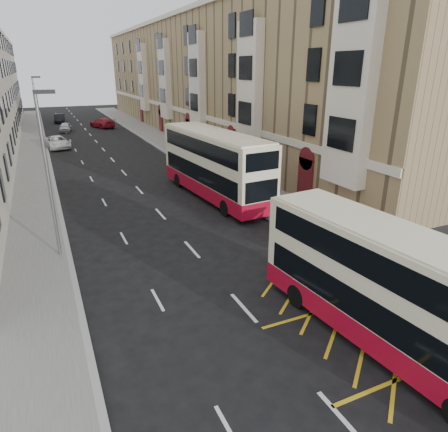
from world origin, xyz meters
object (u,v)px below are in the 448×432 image
pedestrian_far (363,251)px  car_dark (59,118)px  street_lamp_near (48,168)px  double_decker_rear (215,165)px  double_decker_front (392,291)px  white_van (57,142)px  street_lamp_far (38,110)px  car_silver (65,127)px  car_red (102,123)px  pedestrian_mid (448,277)px  pedestrian_near (414,271)px

pedestrian_far → car_dark: pedestrian_far is taller
street_lamp_near → double_decker_rear: size_ratio=0.65×
double_decker_front → car_dark: double_decker_front is taller
white_van → street_lamp_near: bearing=-101.7°
street_lamp_far → car_silver: 15.22m
street_lamp_far → car_red: street_lamp_far is taller
street_lamp_near → pedestrian_far: street_lamp_near is taller
street_lamp_near → double_decker_front: size_ratio=0.75×
car_red → pedestrian_mid: bearing=74.0°
street_lamp_far → double_decker_rear: street_lamp_far is taller
white_van → car_dark: car_dark is taller
double_decker_front → white_van: 43.93m
car_dark → pedestrian_far: bearing=-74.5°
street_lamp_near → pedestrian_mid: (14.29, -10.84, -3.62)m
white_van → car_red: size_ratio=0.98×
pedestrian_near → car_silver: (-9.89, 54.33, -0.42)m
car_silver → double_decker_front: bearing=-74.8°
car_silver → car_red: bearing=29.9°
double_decker_rear → car_silver: size_ratio=3.14×
double_decker_front → pedestrian_mid: size_ratio=6.16×
street_lamp_far → pedestrian_near: bearing=-71.6°
street_lamp_near → pedestrian_far: size_ratio=5.26×
street_lamp_near → car_red: street_lamp_near is taller
street_lamp_far → pedestrian_far: (13.06, -37.34, -3.73)m
car_silver → pedestrian_near: bearing=-71.0°
pedestrian_far → car_dark: size_ratio=0.35×
street_lamp_near → street_lamp_far: size_ratio=1.00×
street_lamp_far → car_dark: size_ratio=1.84×
double_decker_front → pedestrian_far: 5.88m
double_decker_front → double_decker_rear: 17.87m
street_lamp_near → car_dark: 56.23m
street_lamp_far → double_decker_rear: bearing=-65.5°
street_lamp_near → car_red: bearing=79.0°
white_van → car_red: bearing=55.1°
pedestrian_mid → car_red: 57.58m
double_decker_front → pedestrian_far: size_ratio=7.05×
street_lamp_near → pedestrian_mid: street_lamp_near is taller
double_decker_front → car_dark: size_ratio=2.47×
car_dark → pedestrian_near: bearing=-74.7°
pedestrian_far → white_van: size_ratio=0.30×
street_lamp_near → car_red: (9.08, 46.51, -3.88)m
street_lamp_near → car_dark: street_lamp_near is taller
double_decker_rear → car_silver: 39.30m
double_decker_front → car_silver: double_decker_front is taller
white_van → car_red: 17.14m
double_decker_rear → pedestrian_far: size_ratio=8.09×
street_lamp_near → pedestrian_near: street_lamp_near is taller
pedestrian_near → street_lamp_near: bearing=-72.8°
car_dark → street_lamp_near: bearing=-86.7°
pedestrian_far → car_silver: bearing=-76.1°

